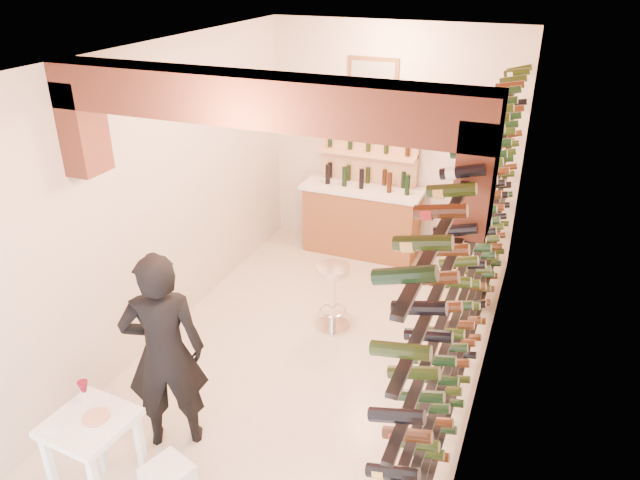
{
  "coord_description": "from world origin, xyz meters",
  "views": [
    {
      "loc": [
        2.06,
        -4.85,
        3.99
      ],
      "look_at": [
        0.0,
        0.3,
        1.3
      ],
      "focal_mm": 33.58,
      "sensor_mm": 36.0,
      "label": 1
    }
  ],
  "objects_px": {
    "wine_rack": "(468,256)",
    "back_counter": "(361,218)",
    "tasting_table": "(92,435)",
    "crate_lower": "(460,292)",
    "person": "(164,353)",
    "chrome_barstool": "(333,293)"
  },
  "relations": [
    {
      "from": "back_counter",
      "to": "tasting_table",
      "type": "xyz_separation_m",
      "value": [
        -0.52,
        -4.96,
        0.16
      ]
    },
    {
      "from": "person",
      "to": "chrome_barstool",
      "type": "height_order",
      "value": "person"
    },
    {
      "from": "wine_rack",
      "to": "back_counter",
      "type": "height_order",
      "value": "wine_rack"
    },
    {
      "from": "tasting_table",
      "to": "back_counter",
      "type": "bearing_deg",
      "value": 88.8
    },
    {
      "from": "back_counter",
      "to": "tasting_table",
      "type": "relative_size",
      "value": 1.67
    },
    {
      "from": "chrome_barstool",
      "to": "crate_lower",
      "type": "bearing_deg",
      "value": 40.63
    },
    {
      "from": "person",
      "to": "tasting_table",
      "type": "bearing_deg",
      "value": 50.24
    },
    {
      "from": "chrome_barstool",
      "to": "crate_lower",
      "type": "xyz_separation_m",
      "value": [
        1.28,
        1.1,
        -0.32
      ]
    },
    {
      "from": "person",
      "to": "crate_lower",
      "type": "height_order",
      "value": "person"
    },
    {
      "from": "back_counter",
      "to": "tasting_table",
      "type": "bearing_deg",
      "value": -95.94
    },
    {
      "from": "back_counter",
      "to": "wine_rack",
      "type": "bearing_deg",
      "value": -55.34
    },
    {
      "from": "wine_rack",
      "to": "tasting_table",
      "type": "xyz_separation_m",
      "value": [
        -2.35,
        -2.31,
        -0.86
      ]
    },
    {
      "from": "tasting_table",
      "to": "person",
      "type": "height_order",
      "value": "person"
    },
    {
      "from": "wine_rack",
      "to": "crate_lower",
      "type": "relative_size",
      "value": 11.79
    },
    {
      "from": "chrome_barstool",
      "to": "crate_lower",
      "type": "relative_size",
      "value": 1.66
    },
    {
      "from": "wine_rack",
      "to": "back_counter",
      "type": "distance_m",
      "value": 3.38
    },
    {
      "from": "person",
      "to": "chrome_barstool",
      "type": "xyz_separation_m",
      "value": [
        0.7,
        2.19,
        -0.47
      ]
    },
    {
      "from": "tasting_table",
      "to": "crate_lower",
      "type": "xyz_separation_m",
      "value": [
        2.11,
        4.08,
        -0.54
      ]
    },
    {
      "from": "back_counter",
      "to": "tasting_table",
      "type": "distance_m",
      "value": 4.99
    },
    {
      "from": "wine_rack",
      "to": "chrome_barstool",
      "type": "bearing_deg",
      "value": 156.28
    },
    {
      "from": "wine_rack",
      "to": "back_counter",
      "type": "xyz_separation_m",
      "value": [
        -1.83,
        2.65,
        -1.02
      ]
    },
    {
      "from": "person",
      "to": "crate_lower",
      "type": "xyz_separation_m",
      "value": [
        1.98,
        3.29,
        -0.79
      ]
    }
  ]
}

